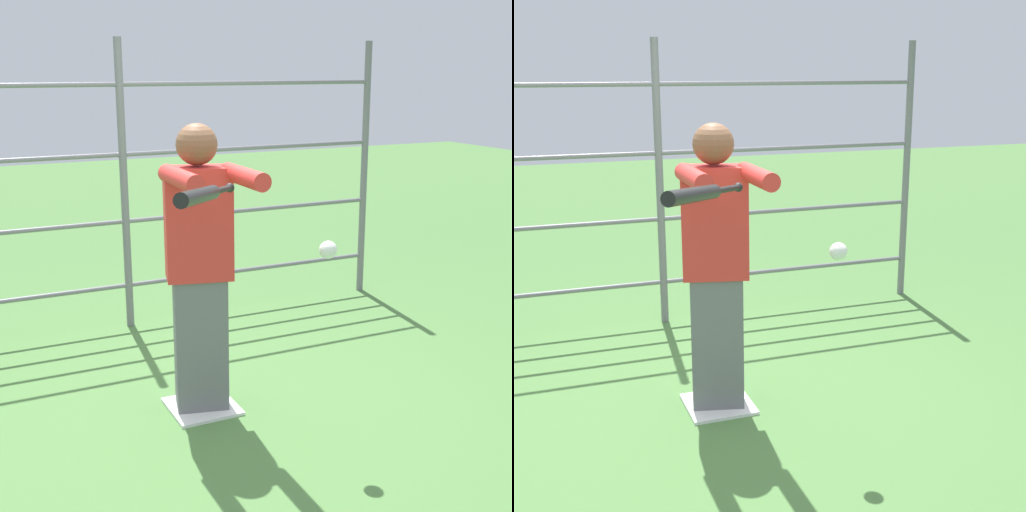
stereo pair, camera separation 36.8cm
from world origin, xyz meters
TOP-DOWN VIEW (x-y plane):
  - ground_plane at (0.00, 0.00)m, footprint 24.00×24.00m
  - home_plate at (0.00, 0.00)m, footprint 0.40×0.40m
  - fence_backstop at (0.00, -1.60)m, footprint 4.45×0.06m
  - batter at (0.00, 0.02)m, footprint 0.43×0.66m
  - baseball_bat_swinging at (0.31, 0.89)m, footprint 0.56×0.75m
  - softball_in_flight at (-0.50, 0.61)m, footprint 0.10×0.10m

SIDE VIEW (x-z plane):
  - ground_plane at x=0.00m, z-range 0.00..0.00m
  - home_plate at x=0.00m, z-range 0.00..0.02m
  - batter at x=0.00m, z-range 0.07..1.80m
  - softball_in_flight at x=-0.50m, z-range 1.04..1.14m
  - fence_backstop at x=0.00m, z-range 0.00..2.24m
  - baseball_bat_swinging at x=0.31m, z-range 1.42..1.56m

